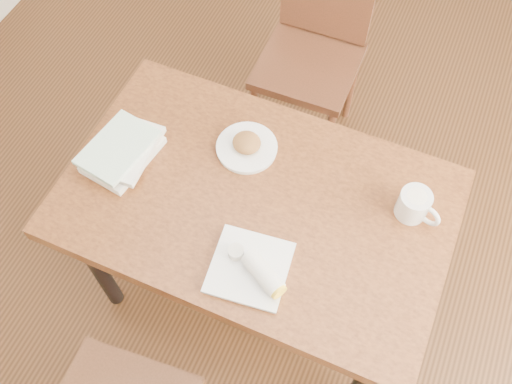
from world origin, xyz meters
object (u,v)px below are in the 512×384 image
at_px(plate_scone, 247,146).
at_px(coffee_mug, 415,205).
at_px(book_stack, 123,151).
at_px(table, 256,212).
at_px(chair_far, 316,40).
at_px(plate_burrito, 254,269).

xyz_separation_m(plate_scone, coffee_mug, (0.58, -0.02, 0.03)).
bearing_deg(book_stack, table, 2.80).
distance_m(plate_scone, coffee_mug, 0.58).
xyz_separation_m(chair_far, plate_burrito, (0.22, -1.17, 0.23)).
height_order(coffee_mug, plate_burrito, coffee_mug).
relative_size(chair_far, coffee_mug, 6.60).
xyz_separation_m(table, chair_far, (-0.12, 0.94, -0.12)).
bearing_deg(coffee_mug, plate_scone, 178.42).
distance_m(coffee_mug, book_stack, 0.96).
bearing_deg(plate_burrito, chair_far, 100.59).
distance_m(table, book_stack, 0.49).
xyz_separation_m(plate_scone, plate_burrito, (0.20, -0.40, 0.00)).
distance_m(table, plate_burrito, 0.27).
distance_m(plate_burrito, book_stack, 0.60).
relative_size(plate_scone, book_stack, 0.74).
bearing_deg(plate_burrito, table, 112.02).
bearing_deg(coffee_mug, plate_burrito, -134.44).
bearing_deg(table, coffee_mug, 17.93).
relative_size(plate_scone, coffee_mug, 1.44).
height_order(table, plate_burrito, plate_burrito).
bearing_deg(chair_far, plate_burrito, -79.41).
xyz_separation_m(chair_far, plate_scone, (0.02, -0.77, 0.22)).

